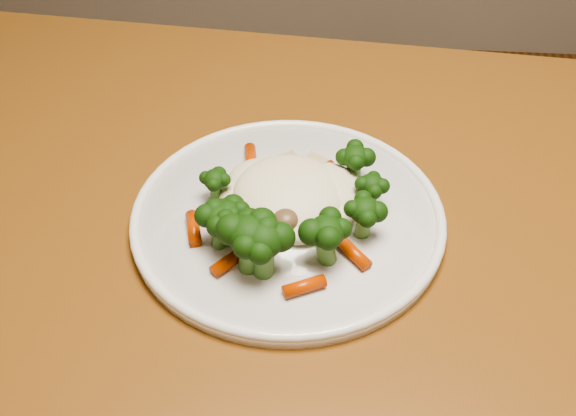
{
  "coord_description": "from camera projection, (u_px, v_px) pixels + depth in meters",
  "views": [
    {
      "loc": [
        0.07,
        -0.66,
        1.23
      ],
      "look_at": [
        0.03,
        -0.16,
        0.77
      ],
      "focal_mm": 45.0,
      "sensor_mm": 36.0,
      "label": 1
    }
  ],
  "objects": [
    {
      "name": "dining_table",
      "position": [
        185.0,
        320.0,
        0.73
      ],
      "size": [
        1.33,
        0.94,
        0.75
      ],
      "rotation": [
        0.0,
        0.0,
        -0.08
      ],
      "color": "brown",
      "rests_on": "ground"
    },
    {
      "name": "plate",
      "position": [
        288.0,
        219.0,
        0.69
      ],
      "size": [
        0.3,
        0.3,
        0.01
      ],
      "primitive_type": "cylinder",
      "color": "white",
      "rests_on": "dining_table"
    },
    {
      "name": "meal",
      "position": [
        285.0,
        208.0,
        0.66
      ],
      "size": [
        0.19,
        0.2,
        0.05
      ],
      "color": "#F8EBC6",
      "rests_on": "plate"
    }
  ]
}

